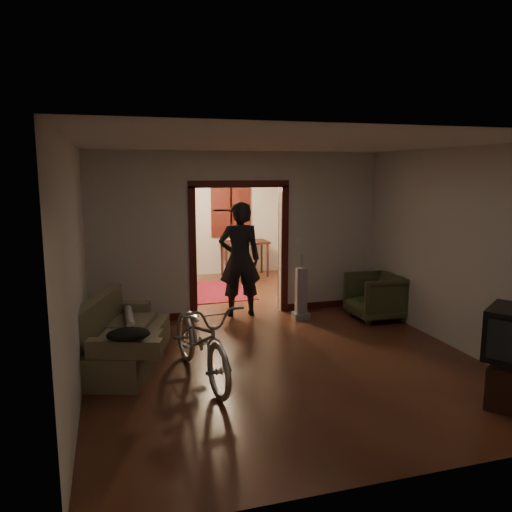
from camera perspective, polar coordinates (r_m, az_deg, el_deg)
name	(u,v)px	position (r m, az deg, el deg)	size (l,w,h in m)	color
floor	(251,326)	(8.13, -0.60, -8.02)	(5.00, 8.50, 0.01)	#3E1E13
ceiling	(250,149)	(7.76, -0.64, 12.10)	(5.00, 8.50, 0.01)	white
wall_back	(202,217)	(11.94, -6.20, 4.47)	(5.00, 0.02, 2.80)	beige
wall_left	(82,247)	(7.54, -19.22, 0.96)	(0.02, 8.50, 2.80)	beige
wall_right	(391,235)	(8.83, 15.20, 2.36)	(0.02, 8.50, 2.80)	beige
partition_wall	(239,235)	(8.54, -1.99, 2.46)	(5.00, 0.14, 2.80)	beige
door_casing	(239,252)	(8.58, -1.98, 0.47)	(1.74, 0.20, 2.32)	#3E120E
far_window	(231,210)	(12.04, -2.88, 5.27)	(0.98, 0.06, 1.28)	black
chandelier	(217,177)	(10.18, -4.51, 8.96)	(0.24, 0.24, 0.24)	#FFE0A5
light_switch	(298,241)	(8.81, 4.77, 1.67)	(0.08, 0.01, 0.12)	silver
sofa	(122,331)	(6.74, -15.02, -8.29)	(0.85, 1.88, 0.87)	brown
rolled_paper	(129,317)	(7.00, -14.30, -6.75)	(0.11, 0.11, 0.84)	beige
jacket	(128,334)	(5.79, -14.37, -8.65)	(0.48, 0.36, 0.14)	black
bicycle	(201,338)	(6.07, -6.26, -9.34)	(0.66, 1.90, 1.00)	silver
armchair	(376,296)	(8.67, 13.51, -4.52)	(0.82, 0.85, 0.77)	#404728
vacuum	(301,293)	(8.46, 5.18, -4.26)	(0.27, 0.22, 0.88)	gray
person	(240,259)	(8.52, -1.87, -0.38)	(0.72, 0.47, 1.97)	black
oriental_rug	(212,291)	(10.42, -5.09, -4.04)	(1.44, 1.88, 0.01)	maroon
locker	(150,239)	(11.32, -12.02, 1.90)	(0.98, 0.55, 1.97)	#253520
globe	(148,196)	(11.23, -12.20, 6.74)	(0.27, 0.27, 0.27)	#1E5972
desk	(245,259)	(11.86, -1.32, -0.34)	(1.11, 0.62, 0.82)	#321710
desk_chair	(237,263)	(11.16, -2.13, -0.76)	(0.40, 0.40, 0.90)	#321710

